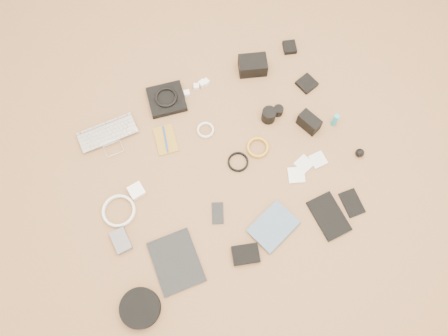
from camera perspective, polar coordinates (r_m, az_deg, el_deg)
name	(u,v)px	position (r m, az deg, el deg)	size (l,w,h in m)	color
laptop	(111,140)	(2.32, -14.59, 3.51)	(0.30, 0.21, 0.02)	#B7B8BC
headphone_pouch	(167,99)	(2.37, -7.50, 8.87)	(0.19, 0.18, 0.03)	black
headphones	(166,97)	(2.34, -7.57, 9.15)	(0.12, 0.12, 0.02)	black
charger_a	(187,93)	(2.37, -4.85, 9.69)	(0.03, 0.03, 0.03)	white
charger_b	(206,82)	(2.40, -2.39, 11.12)	(0.03, 0.03, 0.03)	white
charger_c	(202,84)	(2.40, -2.84, 10.96)	(0.03, 0.03, 0.03)	white
charger_d	(196,87)	(2.39, -3.62, 10.57)	(0.03, 0.03, 0.03)	white
dslr_camera	(253,65)	(2.43, 3.77, 13.23)	(0.15, 0.10, 0.09)	black
lens_pouch	(290,47)	(2.55, 8.56, 15.33)	(0.07, 0.08, 0.03)	black
notebook_olive	(166,140)	(2.28, -7.63, 3.69)	(0.10, 0.16, 0.01)	olive
pen_blue	(165,139)	(2.27, -7.65, 3.78)	(0.01, 0.01, 0.15)	#1339A2
cable_white_a	(206,130)	(2.28, -2.42, 4.92)	(0.09, 0.09, 0.01)	white
lens_a	(269,115)	(2.29, 5.86, 6.88)	(0.07, 0.07, 0.08)	black
lens_b	(278,111)	(2.32, 7.09, 7.44)	(0.05, 0.05, 0.05)	black
card_reader	(307,84)	(2.44, 10.76, 10.78)	(0.09, 0.09, 0.02)	black
power_brick	(137,191)	(2.19, -11.35, -2.94)	(0.07, 0.07, 0.03)	white
cable_white_b	(119,211)	(2.19, -13.54, -5.51)	(0.16, 0.16, 0.01)	white
cable_black	(238,162)	(2.21, 1.85, 0.77)	(0.11, 0.11, 0.01)	black
cable_yellow	(258,148)	(2.24, 4.41, 2.62)	(0.11, 0.11, 0.01)	#C38A17
flash	(309,122)	(2.30, 11.04, 5.87)	(0.06, 0.12, 0.09)	black
lens_cleaner	(335,120)	(2.33, 14.31, 6.08)	(0.03, 0.03, 0.09)	#1BA1B5
battery_charger	(121,241)	(2.15, -13.30, -9.24)	(0.07, 0.11, 0.03)	#5A5A5F
tablet	(176,262)	(2.10, -6.26, -12.08)	(0.21, 0.27, 0.01)	black
phone	(218,213)	(2.13, -0.83, -5.92)	(0.06, 0.11, 0.01)	black
filter_case_left	(296,175)	(2.22, 9.42, -0.92)	(0.08, 0.08, 0.01)	silver
filter_case_mid	(304,164)	(2.24, 10.40, 0.51)	(0.08, 0.08, 0.01)	silver
filter_case_right	(318,160)	(2.27, 12.18, 1.05)	(0.08, 0.08, 0.01)	silver
air_blower	(360,153)	(2.31, 17.32, 1.90)	(0.04, 0.04, 0.04)	black
headphone_case	(140,308)	(2.09, -10.88, -17.53)	(0.18, 0.18, 0.05)	black
drive_case	(246,254)	(2.09, 2.85, -11.19)	(0.13, 0.09, 0.03)	black
paperback	(286,239)	(2.12, 8.05, -9.11)	(0.16, 0.21, 0.02)	#415A6E
notebook_black_a	(329,216)	(2.19, 13.54, -6.13)	(0.13, 0.22, 0.02)	black
notebook_black_b	(352,203)	(2.23, 16.36, -4.40)	(0.09, 0.13, 0.01)	black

